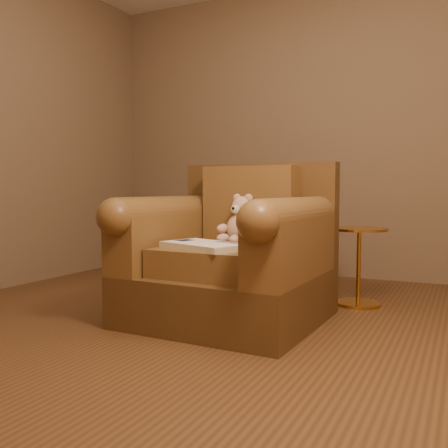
% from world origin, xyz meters
% --- Properties ---
extents(floor, '(4.00, 4.00, 0.00)m').
position_xyz_m(floor, '(0.00, 0.00, 0.00)').
color(floor, brown).
rests_on(floor, ground).
extents(room, '(4.02, 4.02, 2.71)m').
position_xyz_m(room, '(0.00, 0.00, 1.71)').
color(room, '#79624A').
rests_on(room, ground).
extents(armchair, '(1.12, 1.07, 0.98)m').
position_xyz_m(armchair, '(0.07, 0.21, 0.38)').
color(armchair, '#53391B').
rests_on(armchair, floor).
extents(teddy_bear, '(0.23, 0.26, 0.32)m').
position_xyz_m(teddy_bear, '(0.08, 0.30, 0.59)').
color(teddy_bear, '#CFA891').
rests_on(teddy_bear, armchair).
extents(guidebook, '(0.53, 0.42, 0.04)m').
position_xyz_m(guidebook, '(0.03, -0.09, 0.49)').
color(guidebook, beige).
rests_on(guidebook, armchair).
extents(side_table, '(0.39, 0.39, 0.54)m').
position_xyz_m(side_table, '(0.71, 0.92, 0.29)').
color(side_table, gold).
rests_on(side_table, floor).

